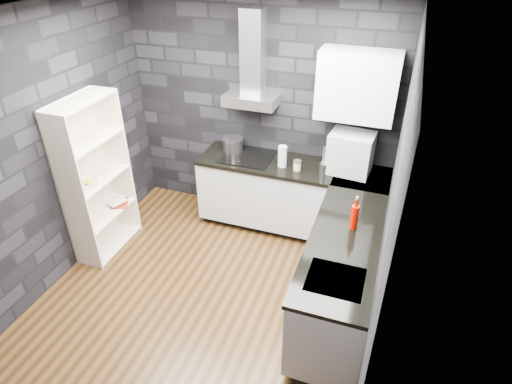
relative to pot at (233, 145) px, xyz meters
The scene contains 28 objects.
ground 1.73m from the pot, 78.87° to the right, with size 3.20×3.20×0.00m, color #492E15.
ceiling 2.23m from the pot, 78.87° to the right, with size 3.20×3.20×0.00m, color silver.
wall_back 0.51m from the pot, 39.66° to the left, with size 3.20×0.05×2.70m, color black.
wall_front 3.06m from the pot, 84.80° to the right, with size 3.20×0.05×2.70m, color black.
wall_left 1.98m from the pot, 134.02° to the right, with size 0.05×3.20×2.70m, color black.
wall_right 2.39m from the pot, 36.33° to the right, with size 0.05×3.20×2.70m, color black.
toekick_back 1.21m from the pot, ahead, with size 2.18×0.50×0.10m, color black.
toekick_right 2.27m from the pot, 38.77° to the right, with size 0.50×1.78×0.10m, color black.
counter_back_cab 0.93m from the pot, ahead, with size 2.20×0.60×0.76m, color #B7B7BB.
counter_right_cab 2.10m from the pot, 39.47° to the right, with size 0.60×1.80×0.76m, color #B7B7BB.
counter_back_top 0.79m from the pot, ahead, with size 2.20×0.62×0.04m, color black.
counter_right_top 2.04m from the pot, 39.65° to the right, with size 0.62×1.80×0.04m, color black.
counter_corner_top 1.58m from the pot, ahead, with size 0.62×0.62×0.04m, color black.
hood_body 0.62m from the pot, ahead, with size 0.60×0.34×0.12m, color #AFAFB4.
hood_chimney 1.11m from the pot, 24.59° to the left, with size 0.24×0.20×0.90m, color #AFAFB4.
upper_cabinet 1.63m from the pot, ahead, with size 0.80×0.35×0.70m, color silver.
cooktop 0.26m from the pot, 23.34° to the right, with size 0.58×0.50×0.01m, color black.
sink_rim 2.39m from the pot, 48.77° to the right, with size 0.44×0.40×0.01m, color #AFAFB4.
pot is the anchor object (origin of this frame).
glass_vase 0.69m from the pot, 14.36° to the right, with size 0.10×0.10×0.25m, color silver.
storage_jar 0.88m from the pot, 13.61° to the right, with size 0.08×0.08×0.10m, color tan.
utensil_crock 1.16m from the pot, ahead, with size 0.09×0.09×0.12m, color #B5B5B9.
appliance_garage 1.41m from the pot, ahead, with size 0.46×0.36×0.46m, color #9FA2A6.
red_bottle 1.94m from the pot, 34.16° to the right, with size 0.07×0.07×0.24m, color #A00D00.
bookshelf 1.60m from the pot, 135.62° to the right, with size 0.34×0.80×1.80m, color beige.
fruit_bowl 1.70m from the pot, 132.26° to the right, with size 0.23×0.23×0.06m, color white.
book_red 1.55m from the pot, 141.17° to the right, with size 0.18×0.02×0.25m, color maroon.
book_second 1.52m from the pot, 142.41° to the right, with size 0.15×0.02×0.21m, color #B2B2B2.
Camera 1 is at (1.52, -2.92, 3.24)m, focal length 30.00 mm.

